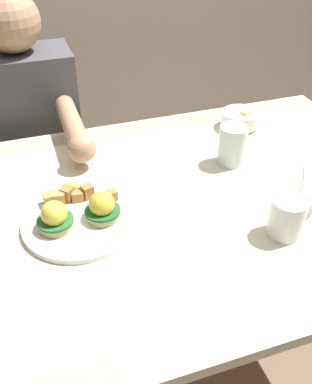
# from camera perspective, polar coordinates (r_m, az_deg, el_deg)

# --- Properties ---
(ground_plane) EXTENTS (6.00, 6.00, 0.00)m
(ground_plane) POSITION_cam_1_polar(r_m,az_deg,el_deg) (1.69, 4.48, -20.91)
(ground_plane) COLOR #7F664C
(dining_table) EXTENTS (1.20, 0.90, 0.74)m
(dining_table) POSITION_cam_1_polar(r_m,az_deg,el_deg) (1.20, 5.89, -4.42)
(dining_table) COLOR beige
(dining_table) RESTS_ON ground_plane
(eggs_benedict_plate) EXTENTS (0.27, 0.27, 0.09)m
(eggs_benedict_plate) POSITION_cam_1_polar(r_m,az_deg,el_deg) (1.04, -10.05, -3.06)
(eggs_benedict_plate) COLOR white
(eggs_benedict_plate) RESTS_ON dining_table
(fruit_bowl) EXTENTS (0.12, 0.12, 0.06)m
(fruit_bowl) POSITION_cam_1_polar(r_m,az_deg,el_deg) (1.45, 10.91, 9.30)
(fruit_bowl) COLOR white
(fruit_bowl) RESTS_ON dining_table
(coffee_mug) EXTENTS (0.11, 0.08, 0.09)m
(coffee_mug) POSITION_cam_1_polar(r_m,az_deg,el_deg) (1.03, 16.81, -3.05)
(coffee_mug) COLOR white
(coffee_mug) RESTS_ON dining_table
(fork) EXTENTS (0.10, 0.14, 0.00)m
(fork) POSITION_cam_1_polar(r_m,az_deg,el_deg) (1.23, 18.90, 1.03)
(fork) COLOR silver
(fork) RESTS_ON dining_table
(water_glass_near) EXTENTS (0.08, 0.08, 0.11)m
(water_glass_near) POSITION_cam_1_polar(r_m,az_deg,el_deg) (1.25, 9.86, 5.76)
(water_glass_near) COLOR silver
(water_glass_near) RESTS_ON dining_table
(diner_person) EXTENTS (0.34, 0.54, 1.14)m
(diner_person) POSITION_cam_1_polar(r_m,az_deg,el_deg) (1.61, -15.69, 6.62)
(diner_person) COLOR #33333D
(diner_person) RESTS_ON ground_plane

